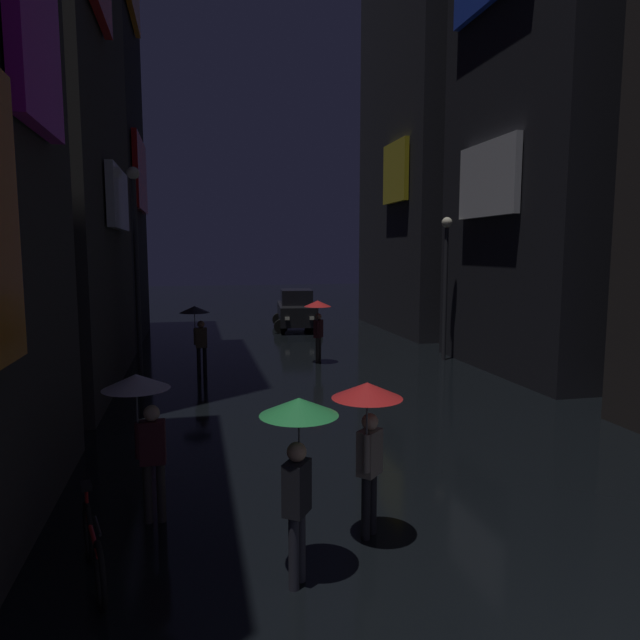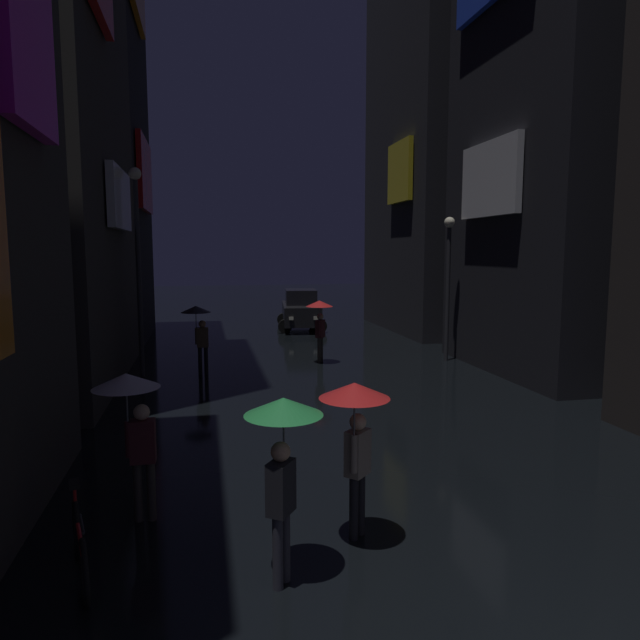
# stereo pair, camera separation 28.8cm
# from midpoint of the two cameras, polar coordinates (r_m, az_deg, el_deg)

# --- Properties ---
(building_left_far) EXTENTS (4.25, 7.35, 19.73)m
(building_left_far) POSITION_cam_midpoint_polar(r_m,az_deg,el_deg) (26.20, -22.93, 19.89)
(building_left_far) COLOR black
(building_left_far) RESTS_ON ground
(building_right_mid) EXTENTS (4.25, 7.04, 16.90)m
(building_right_mid) POSITION_cam_midpoint_polar(r_m,az_deg,el_deg) (19.84, 22.11, 20.15)
(building_right_mid) COLOR black
(building_right_mid) RESTS_ON ground
(building_right_far) EXTENTS (4.25, 8.60, 24.09)m
(building_right_far) POSITION_cam_midpoint_polar(r_m,az_deg,el_deg) (29.12, 10.51, 23.35)
(building_right_far) COLOR #232328
(building_right_far) RESTS_ON ground
(pedestrian_midstreet_left_red) EXTENTS (0.90, 0.90, 2.12)m
(pedestrian_midstreet_left_red) POSITION_cam_midpoint_polar(r_m,az_deg,el_deg) (7.35, 3.68, -9.58)
(pedestrian_midstreet_left_red) COLOR black
(pedestrian_midstreet_left_red) RESTS_ON ground
(pedestrian_far_right_clear) EXTENTS (0.90, 0.90, 2.12)m
(pedestrian_far_right_clear) POSITION_cam_midpoint_polar(r_m,az_deg,el_deg) (8.18, -18.38, -8.21)
(pedestrian_far_right_clear) COLOR #38332D
(pedestrian_far_right_clear) RESTS_ON ground
(pedestrian_foreground_left_black) EXTENTS (0.90, 0.90, 2.12)m
(pedestrian_foreground_left_black) POSITION_cam_midpoint_polar(r_m,az_deg,el_deg) (17.51, -12.69, -0.09)
(pedestrian_foreground_left_black) COLOR black
(pedestrian_foreground_left_black) RESTS_ON ground
(pedestrian_foreground_right_red) EXTENTS (0.90, 0.90, 2.12)m
(pedestrian_foreground_right_red) POSITION_cam_midpoint_polar(r_m,az_deg,el_deg) (19.02, -0.65, 0.63)
(pedestrian_foreground_right_red) COLOR #38332D
(pedestrian_foreground_right_red) RESTS_ON ground
(pedestrian_near_crossing_green) EXTENTS (0.90, 0.90, 2.12)m
(pedestrian_near_crossing_green) POSITION_cam_midpoint_polar(r_m,az_deg,el_deg) (6.52, -3.48, -11.75)
(pedestrian_near_crossing_green) COLOR #2D2D38
(pedestrian_near_crossing_green) RESTS_ON ground
(bicycle_parked_at_storefront) EXTENTS (0.54, 1.77, 0.96)m
(bicycle_parked_at_storefront) POSITION_cam_midpoint_polar(r_m,az_deg,el_deg) (7.50, -22.81, -20.30)
(bicycle_parked_at_storefront) COLOR black
(bicycle_parked_at_storefront) RESTS_ON ground
(car_distant) EXTENTS (2.56, 4.29, 1.92)m
(car_distant) POSITION_cam_midpoint_polar(r_m,az_deg,el_deg) (27.44, -2.68, 1.00)
(car_distant) COLOR black
(car_distant) RESTS_ON ground
(streetlamp_left_far) EXTENTS (0.36, 0.36, 6.15)m
(streetlamp_left_far) POSITION_cam_midpoint_polar(r_m,az_deg,el_deg) (17.59, -18.37, 6.69)
(streetlamp_left_far) COLOR #2D2D33
(streetlamp_left_far) RESTS_ON ground
(streetlamp_right_far) EXTENTS (0.36, 0.36, 4.89)m
(streetlamp_right_far) POSITION_cam_midpoint_polar(r_m,az_deg,el_deg) (19.86, 12.06, 4.90)
(streetlamp_right_far) COLOR #2D2D33
(streetlamp_right_far) RESTS_ON ground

